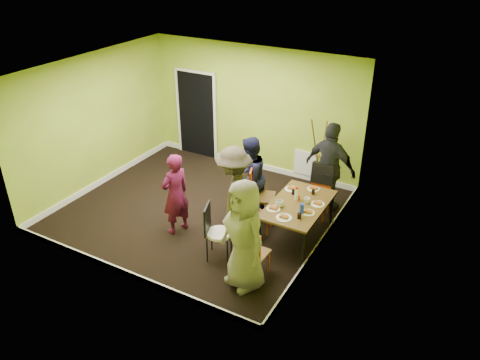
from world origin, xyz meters
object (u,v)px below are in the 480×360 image
at_px(thermos, 296,194).
at_px(person_back_end, 330,168).
at_px(chair_left_far, 258,192).
at_px(chair_left_near, 251,208).
at_px(orange_bottle, 299,197).
at_px(person_left_near, 234,194).
at_px(chair_bentwood, 215,229).
at_px(easel, 324,156).
at_px(dining_table, 298,206).
at_px(person_standing, 175,194).
at_px(person_left_far, 249,178).
at_px(person_front_end, 244,236).
at_px(chair_front_end, 254,251).
at_px(blue_bottle, 302,209).
at_px(chair_back_end, 322,179).

distance_m(thermos, person_back_end, 1.20).
xyz_separation_m(chair_left_far, chair_left_near, (0.10, -0.49, -0.06)).
distance_m(orange_bottle, person_left_near, 1.13).
relative_size(chair_bentwood, easel, 0.63).
xyz_separation_m(dining_table, person_standing, (-2.02, -0.79, 0.07)).
relative_size(person_left_far, person_front_end, 0.89).
bearing_deg(thermos, chair_left_near, -155.13).
relative_size(thermos, orange_bottle, 2.50).
xyz_separation_m(easel, person_front_end, (0.02, -3.49, 0.13)).
relative_size(dining_table, chair_front_end, 1.68).
height_order(chair_left_near, person_back_end, person_back_end).
bearing_deg(person_back_end, orange_bottle, 94.69).
xyz_separation_m(chair_left_far, person_left_far, (-0.24, 0.11, 0.19)).
height_order(easel, blue_bottle, easel).
relative_size(dining_table, orange_bottle, 16.89).
bearing_deg(chair_bentwood, chair_back_end, 135.21).
distance_m(chair_left_near, easel, 2.32).
distance_m(person_left_far, person_left_near, 0.79).
distance_m(chair_back_end, person_standing, 2.77).
bearing_deg(thermos, person_front_end, -96.29).
xyz_separation_m(dining_table, chair_left_near, (-0.80, -0.24, -0.15)).
relative_size(thermos, person_front_end, 0.12).
height_order(orange_bottle, person_left_far, person_left_far).
height_order(chair_left_far, person_back_end, person_back_end).
bearing_deg(chair_back_end, chair_left_near, 53.82).
bearing_deg(person_back_end, dining_table, 97.76).
height_order(chair_left_near, person_standing, person_standing).
relative_size(person_left_far, person_back_end, 0.88).
bearing_deg(easel, orange_bottle, -83.13).
distance_m(chair_left_near, chair_back_end, 1.57).
relative_size(blue_bottle, person_left_near, 0.10).
relative_size(chair_bentwood, person_left_far, 0.61).
xyz_separation_m(thermos, person_left_near, (-0.95, -0.52, 0.01)).
bearing_deg(person_left_far, dining_table, 75.75).
xyz_separation_m(person_left_far, person_back_end, (1.25, 0.92, 0.10)).
bearing_deg(easel, chair_back_end, -72.13).
bearing_deg(chair_bentwood, person_left_near, 162.35).
relative_size(chair_front_end, person_front_end, 0.50).
distance_m(chair_front_end, orange_bottle, 1.43).
bearing_deg(person_standing, person_back_end, 151.30).
distance_m(blue_bottle, person_left_near, 1.21).
distance_m(chair_left_near, thermos, 0.85).
distance_m(chair_left_near, person_left_far, 0.73).
bearing_deg(dining_table, chair_bentwood, -132.82).
height_order(chair_front_end, thermos, thermos).
distance_m(chair_front_end, person_standing, 1.89).
distance_m(dining_table, blue_bottle, 0.35).
xyz_separation_m(chair_bentwood, person_left_near, (-0.02, 0.67, 0.33)).
bearing_deg(thermos, chair_front_end, -94.94).
xyz_separation_m(chair_left_near, chair_bentwood, (-0.21, -0.86, -0.01)).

